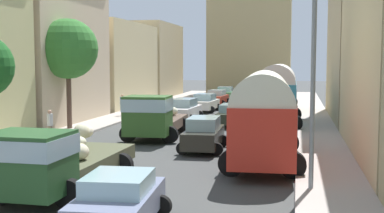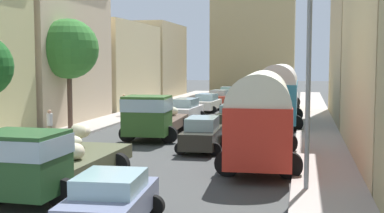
# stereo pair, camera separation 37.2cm
# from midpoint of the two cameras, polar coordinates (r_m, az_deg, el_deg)

# --- Properties ---
(ground_plane) EXTENTS (154.00, 154.00, 0.00)m
(ground_plane) POSITION_cam_midpoint_polar(r_m,az_deg,el_deg) (35.34, 2.32, -1.88)
(ground_plane) COLOR #434444
(sidewalk_left) EXTENTS (2.50, 70.00, 0.14)m
(sidewalk_left) POSITION_cam_midpoint_polar(r_m,az_deg,el_deg) (37.29, -8.72, -1.45)
(sidewalk_left) COLOR #AFA69D
(sidewalk_left) RESTS_ON ground
(sidewalk_right) EXTENTS (2.50, 70.00, 0.14)m
(sidewalk_right) POSITION_cam_midpoint_polar(r_m,az_deg,el_deg) (34.81, 14.16, -2.02)
(sidewalk_right) COLOR #B3A7A0
(sidewalk_right) RESTS_ON ground
(building_left_2) EXTENTS (5.67, 10.91, 10.62)m
(building_left_2) POSITION_cam_midpoint_polar(r_m,az_deg,el_deg) (36.60, -15.75, 6.55)
(building_left_2) COLOR beige
(building_left_2) RESTS_ON ground
(building_left_3) EXTENTS (4.56, 13.02, 7.86)m
(building_left_3) POSITION_cam_midpoint_polar(r_m,az_deg,el_deg) (48.30, -8.11, 4.64)
(building_left_3) COLOR beige
(building_left_3) RESTS_ON ground
(building_left_4) EXTENTS (4.66, 11.42, 8.72)m
(building_left_4) POSITION_cam_midpoint_polar(r_m,az_deg,el_deg) (60.71, -3.81, 5.18)
(building_left_4) COLOR tan
(building_left_4) RESTS_ON ground
(building_right_2) EXTENTS (6.35, 13.81, 13.88)m
(building_right_2) POSITION_cam_midpoint_polar(r_m,az_deg,el_deg) (38.97, 20.37, 8.72)
(building_right_2) COLOR tan
(building_right_2) RESTS_ON ground
(distant_church) EXTENTS (10.36, 6.15, 20.41)m
(distant_church) POSITION_cam_midpoint_polar(r_m,az_deg,el_deg) (65.42, 7.10, 7.70)
(distant_church) COLOR tan
(distant_church) RESTS_ON ground
(parked_bus_0) EXTENTS (3.52, 8.31, 3.88)m
(parked_bus_0) POSITION_cam_midpoint_polar(r_m,az_deg,el_deg) (21.37, 8.30, -0.80)
(parked_bus_0) COLOR red
(parked_bus_0) RESTS_ON ground
(parked_bus_1) EXTENTS (3.34, 8.62, 4.11)m
(parked_bus_1) POSITION_cam_midpoint_polar(r_m,az_deg,el_deg) (34.34, 10.05, 1.65)
(parked_bus_1) COLOR teal
(parked_bus_1) RESTS_ON ground
(parked_bus_2) EXTENTS (3.32, 8.56, 4.04)m
(parked_bus_2) POSITION_cam_midpoint_polar(r_m,az_deg,el_deg) (45.36, 10.29, 2.42)
(parked_bus_2) COLOR yellow
(parked_bus_2) RESTS_ON ground
(cargo_truck_0) EXTENTS (3.27, 7.13, 2.27)m
(cargo_truck_0) POSITION_cam_midpoint_polar(r_m,az_deg,el_deg) (16.89, -15.26, -5.74)
(cargo_truck_0) COLOR #265128
(cargo_truck_0) RESTS_ON ground
(cargo_truck_1) EXTENTS (3.33, 6.71, 2.50)m
(cargo_truck_1) POSITION_cam_midpoint_polar(r_m,az_deg,el_deg) (27.85, -4.01, -1.11)
(cargo_truck_1) COLOR #325C25
(cargo_truck_1) RESTS_ON ground
(car_0) EXTENTS (2.36, 4.43, 1.61)m
(car_0) POSITION_cam_midpoint_polar(r_m,az_deg,el_deg) (36.69, -0.45, -0.35)
(car_0) COLOR white
(car_0) RESTS_ON ground
(car_1) EXTENTS (2.47, 4.04, 1.56)m
(car_1) POSITION_cam_midpoint_polar(r_m,az_deg,el_deg) (43.12, 1.95, 0.44)
(car_1) COLOR silver
(car_1) RESTS_ON ground
(car_2) EXTENTS (2.38, 3.87, 1.50)m
(car_2) POSITION_cam_midpoint_polar(r_m,az_deg,el_deg) (49.56, 3.33, 1.02)
(car_2) COLOR #B13320
(car_2) RESTS_ON ground
(car_3) EXTENTS (2.32, 4.02, 1.49)m
(car_3) POSITION_cam_midpoint_polar(r_m,az_deg,el_deg) (56.17, 4.34, 1.50)
(car_3) COLOR #548E56
(car_3) RESTS_ON ground
(car_4) EXTENTS (2.55, 3.75, 1.44)m
(car_4) POSITION_cam_midpoint_polar(r_m,az_deg,el_deg) (13.41, -8.38, -10.45)
(car_4) COLOR slate
(car_4) RESTS_ON ground
(car_5) EXTENTS (2.26, 4.07, 1.63)m
(car_5) POSITION_cam_midpoint_polar(r_m,az_deg,el_deg) (24.42, 1.60, -3.13)
(car_5) COLOR #2C2A22
(car_5) RESTS_ON ground
(car_6) EXTENTS (2.13, 4.20, 1.45)m
(car_6) POSITION_cam_midpoint_polar(r_m,az_deg,el_deg) (33.86, 4.83, -0.95)
(car_6) COLOR #292D20
(car_6) RESTS_ON ground
(car_7) EXTENTS (2.44, 4.02, 1.56)m
(car_7) POSITION_cam_midpoint_polar(r_m,az_deg,el_deg) (49.48, 7.37, 1.02)
(car_7) COLOR black
(car_7) RESTS_ON ground
(pedestrian_0) EXTENTS (0.43, 0.43, 1.81)m
(pedestrian_0) POSITION_cam_midpoint_polar(r_m,az_deg,el_deg) (27.20, -15.39, -1.95)
(pedestrian_0) COLOR #7C6D56
(pedestrian_0) RESTS_ON ground
(pedestrian_1) EXTENTS (0.52, 0.52, 1.78)m
(pedestrian_1) POSITION_cam_midpoint_polar(r_m,az_deg,el_deg) (39.20, -7.39, 0.27)
(pedestrian_1) COLOR #6C625A
(pedestrian_1) RESTS_ON ground
(streetlamp_near) EXTENTS (1.66, 0.28, 6.75)m
(streetlamp_near) POSITION_cam_midpoint_polar(r_m,az_deg,el_deg) (16.82, 12.92, 3.90)
(streetlamp_near) COLOR gray
(streetlamp_near) RESTS_ON ground
(roadside_tree_2) EXTENTS (3.73, 3.73, 6.95)m
(roadside_tree_2) POSITION_cam_midpoint_polar(r_m,az_deg,el_deg) (32.32, -13.42, 6.32)
(roadside_tree_2) COLOR brown
(roadside_tree_2) RESTS_ON ground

